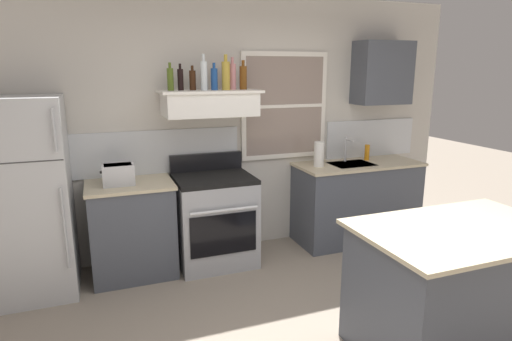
{
  "coord_description": "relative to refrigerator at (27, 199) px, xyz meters",
  "views": [
    {
      "loc": [
        -1.29,
        -2.11,
        1.94
      ],
      "look_at": [
        -0.05,
        1.2,
        1.1
      ],
      "focal_mm": 29.93,
      "sensor_mm": 36.0,
      "label": 1
    }
  ],
  "objects": [
    {
      "name": "upper_cabinet_right",
      "position": [
        3.7,
        0.2,
        1.04
      ],
      "size": [
        0.64,
        0.32,
        0.7
      ],
      "color": "#474C56"
    },
    {
      "name": "bottle_clear_tall",
      "position": [
        1.59,
        0.08,
        1.02
      ],
      "size": [
        0.06,
        0.06,
        0.34
      ],
      "color": "silver",
      "rests_on": "range_hood_shelf"
    },
    {
      "name": "counter_left_of_stove",
      "position": [
        0.85,
        0.06,
        -0.41
      ],
      "size": [
        0.79,
        0.63,
        0.91
      ],
      "color": "#474C56",
      "rests_on": "ground_plane"
    },
    {
      "name": "refrigerator",
      "position": [
        0.0,
        0.0,
        0.0
      ],
      "size": [
        0.7,
        0.72,
        1.73
      ],
      "color": "#B7BABC",
      "rests_on": "ground_plane"
    },
    {
      "name": "stove_range",
      "position": [
        1.65,
        0.02,
        -0.4
      ],
      "size": [
        0.76,
        0.69,
        1.09
      ],
      "color": "#9EA0A5",
      "rests_on": "ground_plane"
    },
    {
      "name": "paper_towel_roll",
      "position": [
        2.84,
        0.06,
        0.18
      ],
      "size": [
        0.11,
        0.11,
        0.27
      ],
      "primitive_type": "cylinder",
      "color": "white",
      "rests_on": "counter_right_with_sink"
    },
    {
      "name": "bottle_blue_liqueur",
      "position": [
        1.7,
        0.1,
        0.99
      ],
      "size": [
        0.07,
        0.07,
        0.26
      ],
      "color": "#1E478C",
      "rests_on": "range_hood_shelf"
    },
    {
      "name": "toaster",
      "position": [
        0.76,
        0.03,
        0.14
      ],
      "size": [
        0.3,
        0.2,
        0.19
      ],
      "color": "silver",
      "rests_on": "counter_left_of_stove"
    },
    {
      "name": "counter_right_with_sink",
      "position": [
        3.35,
        0.06,
        -0.41
      ],
      "size": [
        1.43,
        0.63,
        0.91
      ],
      "color": "#474C56",
      "rests_on": "ground_plane"
    },
    {
      "name": "bottle_champagne_gold_foil",
      "position": [
        1.81,
        0.09,
        1.02
      ],
      "size": [
        0.08,
        0.08,
        0.33
      ],
      "color": "#B29333",
      "rests_on": "range_hood_shelf"
    },
    {
      "name": "sink_faucet",
      "position": [
        3.25,
        0.16,
        0.22
      ],
      "size": [
        0.03,
        0.17,
        0.28
      ],
      "color": "silver",
      "rests_on": "counter_right_with_sink"
    },
    {
      "name": "bottle_olive_oil_square",
      "position": [
        1.29,
        0.14,
        0.99
      ],
      "size": [
        0.06,
        0.06,
        0.26
      ],
      "color": "#4C601E",
      "rests_on": "range_hood_shelf"
    },
    {
      "name": "bottle_balsamic_dark",
      "position": [
        1.39,
        0.16,
        0.99
      ],
      "size": [
        0.06,
        0.06,
        0.25
      ],
      "color": "black",
      "rests_on": "range_hood_shelf"
    },
    {
      "name": "dish_soap_bottle",
      "position": [
        3.53,
        0.16,
        0.14
      ],
      "size": [
        0.06,
        0.06,
        0.18
      ],
      "primitive_type": "cylinder",
      "color": "orange",
      "rests_on": "counter_right_with_sink"
    },
    {
      "name": "bottle_brown_stout",
      "position": [
        1.5,
        0.15,
        0.98
      ],
      "size": [
        0.06,
        0.06,
        0.23
      ],
      "color": "#381E0F",
      "rests_on": "range_hood_shelf"
    },
    {
      "name": "back_wall",
      "position": [
        1.93,
        0.39,
        0.49
      ],
      "size": [
        5.4,
        0.11,
        2.7
      ],
      "color": "beige",
      "rests_on": "ground_plane"
    },
    {
      "name": "bottle_rose_pink",
      "position": [
        1.9,
        0.15,
        1.01
      ],
      "size": [
        0.07,
        0.07,
        0.31
      ],
      "color": "#C67F84",
      "rests_on": "range_hood_shelf"
    },
    {
      "name": "range_hood_shelf",
      "position": [
        1.65,
        0.12,
        0.76
      ],
      "size": [
        0.96,
        0.52,
        0.24
      ],
      "color": "white"
    },
    {
      "name": "kitchen_island",
      "position": [
        2.84,
        -1.93,
        -0.41
      ],
      "size": [
        1.4,
        0.9,
        0.91
      ],
      "color": "#474C56",
      "rests_on": "ground_plane"
    },
    {
      "name": "bottle_amber_wine",
      "position": [
        2.01,
        0.14,
        1.0
      ],
      "size": [
        0.07,
        0.07,
        0.28
      ],
      "color": "brown",
      "rests_on": "range_hood_shelf"
    }
  ]
}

